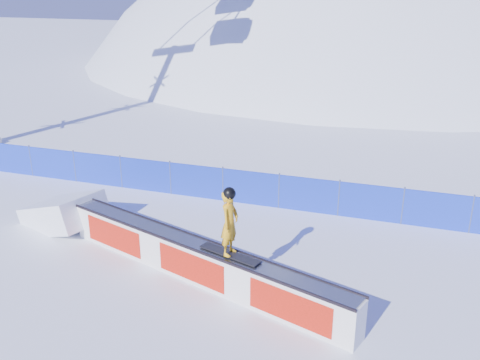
% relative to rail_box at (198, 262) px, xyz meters
% --- Properties ---
extents(ground, '(160.00, 160.00, 0.00)m').
position_rel_rail_box_xyz_m(ground, '(-0.23, 0.65, -0.53)').
color(ground, white).
rests_on(ground, ground).
extents(snow_hill, '(64.00, 64.00, 64.00)m').
position_rel_rail_box_xyz_m(snow_hill, '(-0.23, 42.65, -18.53)').
color(snow_hill, white).
rests_on(snow_hill, ground).
extents(safety_fence, '(22.05, 0.05, 1.30)m').
position_rel_rail_box_xyz_m(safety_fence, '(-0.23, 5.15, 0.07)').
color(safety_fence, '#1631BD').
rests_on(safety_fence, ground).
extents(rail_box, '(8.67, 3.39, 1.07)m').
position_rel_rail_box_xyz_m(rail_box, '(0.00, 0.00, 0.00)').
color(rail_box, white).
rests_on(rail_box, ground).
extents(snow_ramp, '(3.04, 2.41, 1.66)m').
position_rel_rail_box_xyz_m(snow_ramp, '(-5.30, 1.75, -0.53)').
color(snow_ramp, white).
rests_on(snow_ramp, ground).
extents(snowboarder, '(1.67, 0.81, 1.74)m').
position_rel_rail_box_xyz_m(snowboarder, '(0.97, -0.32, 1.40)').
color(snowboarder, black).
rests_on(snowboarder, rail_box).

